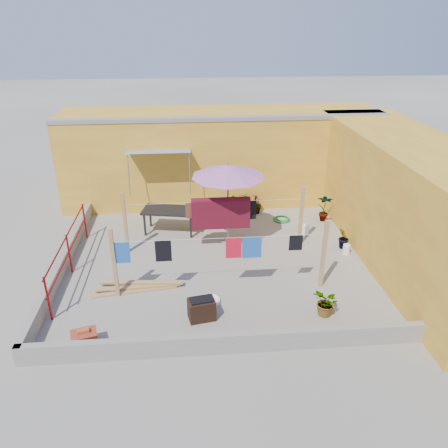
{
  "coord_description": "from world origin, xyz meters",
  "views": [
    {
      "loc": [
        -0.71,
        -10.38,
        6.11
      ],
      "look_at": [
        0.22,
        0.3,
        1.0
      ],
      "focal_mm": 35.0,
      "sensor_mm": 36.0,
      "label": 1
    }
  ],
  "objects_px": {
    "brazier": "(202,309)",
    "green_hose": "(282,219)",
    "brick_stack": "(85,340)",
    "plant_back_a": "(237,203)",
    "water_jug_b": "(346,249)",
    "outdoor_table": "(169,212)",
    "white_basin": "(209,301)",
    "water_jug_a": "(305,229)",
    "patio_umbrella": "(228,171)"
  },
  "relations": [
    {
      "from": "white_basin",
      "to": "green_hose",
      "type": "bearing_deg",
      "value": 58.95
    },
    {
      "from": "white_basin",
      "to": "water_jug_a",
      "type": "xyz_separation_m",
      "value": [
        3.16,
        3.34,
        0.11
      ]
    },
    {
      "from": "patio_umbrella",
      "to": "green_hose",
      "type": "bearing_deg",
      "value": 36.63
    },
    {
      "from": "water_jug_b",
      "to": "plant_back_a",
      "type": "distance_m",
      "value": 4.15
    },
    {
      "from": "white_basin",
      "to": "plant_back_a",
      "type": "height_order",
      "value": "plant_back_a"
    },
    {
      "from": "patio_umbrella",
      "to": "brazier",
      "type": "relative_size",
      "value": 3.87
    },
    {
      "from": "patio_umbrella",
      "to": "outdoor_table",
      "type": "bearing_deg",
      "value": 152.71
    },
    {
      "from": "brazier",
      "to": "white_basin",
      "type": "distance_m",
      "value": 0.65
    },
    {
      "from": "outdoor_table",
      "to": "brazier",
      "type": "distance_m",
      "value": 4.53
    },
    {
      "from": "brick_stack",
      "to": "water_jug_b",
      "type": "xyz_separation_m",
      "value": [
        6.62,
        3.34,
        -0.05
      ]
    },
    {
      "from": "patio_umbrella",
      "to": "water_jug_a",
      "type": "height_order",
      "value": "patio_umbrella"
    },
    {
      "from": "patio_umbrella",
      "to": "plant_back_a",
      "type": "xyz_separation_m",
      "value": [
        0.5,
        2.11,
        -1.85
      ]
    },
    {
      "from": "outdoor_table",
      "to": "water_jug_b",
      "type": "xyz_separation_m",
      "value": [
        5.02,
        -1.84,
        -0.55
      ]
    },
    {
      "from": "water_jug_b",
      "to": "plant_back_a",
      "type": "height_order",
      "value": "plant_back_a"
    },
    {
      "from": "water_jug_b",
      "to": "outdoor_table",
      "type": "bearing_deg",
      "value": 159.88
    },
    {
      "from": "outdoor_table",
      "to": "water_jug_b",
      "type": "height_order",
      "value": "outdoor_table"
    },
    {
      "from": "outdoor_table",
      "to": "brick_stack",
      "type": "height_order",
      "value": "outdoor_table"
    },
    {
      "from": "green_hose",
      "to": "outdoor_table",
      "type": "bearing_deg",
      "value": -171.42
    },
    {
      "from": "brick_stack",
      "to": "plant_back_a",
      "type": "distance_m",
      "value": 7.46
    },
    {
      "from": "white_basin",
      "to": "outdoor_table",
      "type": "bearing_deg",
      "value": 104.58
    },
    {
      "from": "water_jug_b",
      "to": "plant_back_a",
      "type": "bearing_deg",
      "value": 132.42
    },
    {
      "from": "patio_umbrella",
      "to": "plant_back_a",
      "type": "distance_m",
      "value": 2.85
    },
    {
      "from": "plant_back_a",
      "to": "white_basin",
      "type": "bearing_deg",
      "value": -103.51
    },
    {
      "from": "patio_umbrella",
      "to": "green_hose",
      "type": "xyz_separation_m",
      "value": [
        1.94,
        1.44,
        -2.2
      ]
    },
    {
      "from": "brick_stack",
      "to": "green_hose",
      "type": "bearing_deg",
      "value": 47.47
    },
    {
      "from": "white_basin",
      "to": "water_jug_b",
      "type": "relative_size",
      "value": 1.63
    },
    {
      "from": "outdoor_table",
      "to": "brick_stack",
      "type": "xyz_separation_m",
      "value": [
        -1.6,
        -5.18,
        -0.5
      ]
    },
    {
      "from": "brazier",
      "to": "water_jug_b",
      "type": "xyz_separation_m",
      "value": [
        4.22,
        2.6,
        -0.11
      ]
    },
    {
      "from": "brick_stack",
      "to": "outdoor_table",
      "type": "bearing_deg",
      "value": 72.83
    },
    {
      "from": "brazier",
      "to": "green_hose",
      "type": "distance_m",
      "value": 5.76
    },
    {
      "from": "brick_stack",
      "to": "water_jug_b",
      "type": "bearing_deg",
      "value": 26.8
    },
    {
      "from": "plant_back_a",
      "to": "brick_stack",
      "type": "bearing_deg",
      "value": -120.86
    },
    {
      "from": "patio_umbrella",
      "to": "green_hose",
      "type": "height_order",
      "value": "patio_umbrella"
    },
    {
      "from": "white_basin",
      "to": "plant_back_a",
      "type": "xyz_separation_m",
      "value": [
        1.22,
        5.08,
        0.34
      ]
    },
    {
      "from": "patio_umbrella",
      "to": "brazier",
      "type": "xyz_separation_m",
      "value": [
        -0.92,
        -3.55,
        -1.98
      ]
    },
    {
      "from": "outdoor_table",
      "to": "water_jug_a",
      "type": "height_order",
      "value": "outdoor_table"
    },
    {
      "from": "patio_umbrella",
      "to": "green_hose",
      "type": "relative_size",
      "value": 4.33
    },
    {
      "from": "patio_umbrella",
      "to": "white_basin",
      "type": "bearing_deg",
      "value": -103.6
    },
    {
      "from": "brazier",
      "to": "white_basin",
      "type": "height_order",
      "value": "brazier"
    },
    {
      "from": "brick_stack",
      "to": "plant_back_a",
      "type": "relative_size",
      "value": 0.77
    },
    {
      "from": "water_jug_a",
      "to": "patio_umbrella",
      "type": "bearing_deg",
      "value": -171.39
    },
    {
      "from": "patio_umbrella",
      "to": "brazier",
      "type": "bearing_deg",
      "value": -104.53
    },
    {
      "from": "white_basin",
      "to": "water_jug_a",
      "type": "relative_size",
      "value": 1.43
    },
    {
      "from": "outdoor_table",
      "to": "brick_stack",
      "type": "relative_size",
      "value": 2.96
    },
    {
      "from": "outdoor_table",
      "to": "plant_back_a",
      "type": "xyz_separation_m",
      "value": [
        2.22,
        1.22,
        -0.3
      ]
    },
    {
      "from": "outdoor_table",
      "to": "plant_back_a",
      "type": "height_order",
      "value": "plant_back_a"
    },
    {
      "from": "patio_umbrella",
      "to": "water_jug_b",
      "type": "distance_m",
      "value": 4.02
    },
    {
      "from": "patio_umbrella",
      "to": "outdoor_table",
      "type": "relative_size",
      "value": 1.42
    },
    {
      "from": "plant_back_a",
      "to": "water_jug_a",
      "type": "bearing_deg",
      "value": -41.84
    },
    {
      "from": "white_basin",
      "to": "green_hose",
      "type": "height_order",
      "value": "white_basin"
    }
  ]
}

